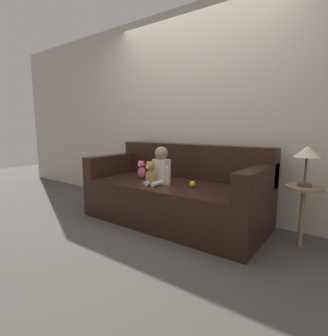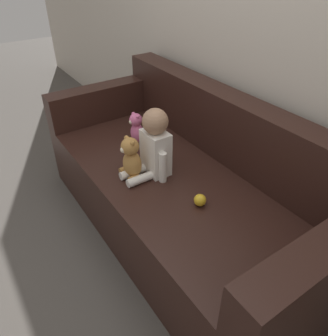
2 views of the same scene
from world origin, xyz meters
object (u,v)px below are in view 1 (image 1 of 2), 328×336
couch (175,194)px  teddy_bear_brown (151,174)px  person_baby (161,167)px  toy_ball (192,184)px  plush_toy_side (141,170)px  side_table (306,171)px

couch → teddy_bear_brown: 0.43m
person_baby → toy_ball: bearing=5.5°
plush_toy_side → teddy_bear_brown: bearing=-34.5°
person_baby → toy_ball: size_ratio=6.25×
couch → toy_ball: bearing=-23.0°
plush_toy_side → side_table: (1.79, 0.18, 0.14)m
couch → person_baby: 0.39m
couch → side_table: (1.32, 0.11, 0.40)m
person_baby → plush_toy_side: person_baby is taller
couch → teddy_bear_brown: size_ratio=7.85×
toy_ball → plush_toy_side: bearing=175.5°
plush_toy_side → side_table: size_ratio=0.24×
teddy_bear_brown → side_table: bearing=15.6°
couch → plush_toy_side: (-0.47, -0.07, 0.26)m
person_baby → toy_ball: person_baby is taller
teddy_bear_brown → toy_ball: (0.43, 0.17, -0.09)m
plush_toy_side → toy_ball: 0.78m
couch → side_table: size_ratio=2.21×
plush_toy_side → toy_ball: (0.77, -0.06, -0.08)m
couch → teddy_bear_brown: couch is taller
toy_ball → side_table: size_ratio=0.07×
teddy_bear_brown → toy_ball: bearing=21.5°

